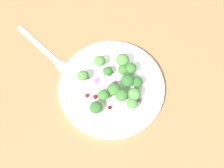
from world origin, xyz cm
name	(u,v)px	position (x,y,z in cm)	size (l,w,h in cm)	color
ground_plane	(105,95)	(0.00, 0.00, -1.00)	(180.00, 180.00, 2.00)	olive
plate	(112,87)	(-1.89, 0.16, 0.86)	(23.64, 23.64, 1.70)	white
dressing_pool	(112,87)	(-1.89, 0.16, 1.30)	(13.71, 13.71, 0.20)	white
broccoli_floret_0	(100,61)	(-3.02, -5.74, 3.36)	(2.52, 2.52, 2.56)	#9EC684
broccoli_floret_1	(132,104)	(-2.27, 6.50, 3.07)	(2.40, 2.40, 2.43)	#ADD18E
broccoli_floret_2	(103,95)	(1.25, 1.20, 3.17)	(2.46, 2.46, 2.49)	#ADD18E
broccoli_floret_3	(122,95)	(-1.79, 3.68, 3.11)	(2.78, 2.78, 2.81)	#ADD18E
broccoli_floret_4	(132,69)	(-7.27, 0.34, 3.40)	(2.58, 2.58, 2.61)	#ADD18E
broccoli_floret_5	(122,60)	(-7.11, -2.67, 3.53)	(3.00, 3.00, 3.04)	#8EB77A
broccoli_floret_6	(137,82)	(-6.41, 3.21, 2.79)	(2.52, 2.52, 2.55)	#9EC684
broccoli_floret_7	(128,81)	(-4.93, 1.79, 3.14)	(2.96, 2.96, 3.00)	#ADD18E
broccoli_floret_8	(96,108)	(4.15, 2.37, 2.86)	(2.71, 2.71, 2.75)	#ADD18E
broccoli_floret_9	(114,89)	(-1.35, 1.48, 3.04)	(2.86, 2.86, 2.90)	#ADD18E
broccoli_floret_10	(83,76)	(1.98, -5.11, 3.35)	(2.46, 2.46, 2.49)	#8EB77A
broccoli_floret_11	(108,71)	(-3.05, -2.84, 2.72)	(2.19, 2.19, 2.22)	#8EB77A
broccoli_floret_12	(134,94)	(-3.98, 5.17, 3.30)	(2.77, 2.77, 2.80)	#8EB77A
broccoli_floret_13	(123,70)	(-5.76, -0.71, 3.38)	(2.33, 2.33, 2.35)	#ADD18E
cranberry_0	(87,77)	(1.33, -4.82, 2.00)	(0.93, 0.93, 0.93)	#4C0A14
cranberry_1	(123,96)	(-2.27, 3.56, 1.93)	(0.88, 0.88, 0.88)	maroon
cranberry_2	(96,99)	(2.65, 0.48, 1.90)	(0.99, 0.99, 0.99)	maroon
cranberry_3	(110,108)	(1.71, 3.90, 1.92)	(0.85, 0.85, 0.85)	#4C0A14
cranberry_4	(87,96)	(3.90, -1.30, 2.02)	(0.94, 0.94, 0.94)	maroon
onion_bit_0	(114,82)	(-2.74, -0.28, 1.64)	(0.95, 1.07, 0.36)	#843D75
onion_bit_1	(98,108)	(3.63, 2.27, 1.42)	(1.10, 1.01, 0.43)	#843D75
onion_bit_2	(110,73)	(-3.46, -2.68, 1.63)	(1.02, 1.23, 0.37)	#934C84
onion_bit_3	(125,66)	(-7.21, -1.81, 1.68)	(1.33, 1.03, 0.37)	#A35B93
onion_bit_4	(97,81)	(-0.09, -2.97, 1.57)	(1.15, 1.09, 0.49)	#A35B93
onion_bit_5	(139,99)	(-4.58, 6.23, 1.64)	(0.96, 1.22, 0.35)	#934C84
fork	(47,52)	(4.47, -16.85, 0.25)	(4.32, 18.67, 0.50)	silver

